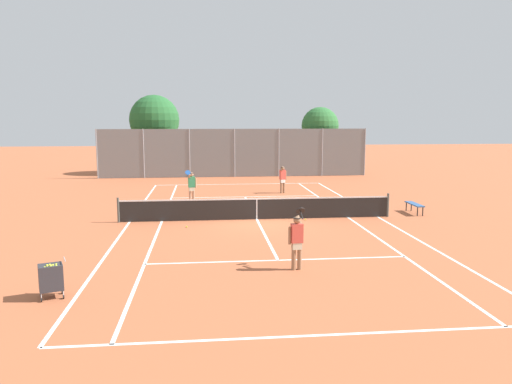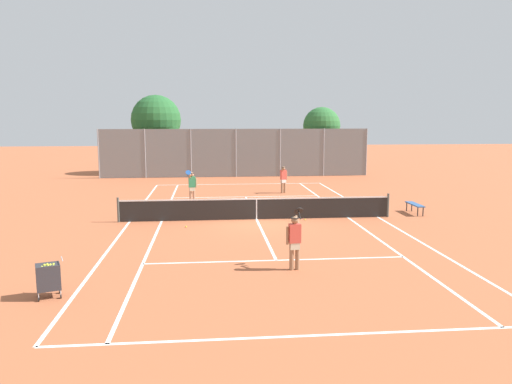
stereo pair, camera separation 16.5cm
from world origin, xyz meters
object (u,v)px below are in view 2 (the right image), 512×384
object	(u,v)px
tree_behind_left	(157,122)
tree_behind_right	(322,127)
courtside_bench	(415,205)
player_far_left	(192,185)
loose_tennis_ball_2	(186,227)
player_near_side	(295,239)
loose_tennis_ball_0	(305,220)
ball_cart	(48,277)
tennis_net	(257,208)
player_far_right	(283,178)
loose_tennis_ball_1	(309,204)

from	to	relation	value
tree_behind_left	tree_behind_right	size ratio (longest dim) A/B	1.18
courtside_bench	tree_behind_right	world-z (taller)	tree_behind_right
player_far_left	loose_tennis_ball_2	bearing A→B (deg)	-90.72
player_near_side	loose_tennis_ball_0	size ratio (longest dim) A/B	26.88
loose_tennis_ball_0	tree_behind_left	size ratio (longest dim) A/B	0.01
player_near_side	player_far_left	world-z (taller)	same
ball_cart	tennis_net	bearing A→B (deg)	56.24
player_far_right	tree_behind_left	bearing A→B (deg)	126.08
tree_behind_left	tree_behind_right	xyz separation A→B (m)	(13.06, -1.35, -0.41)
loose_tennis_ball_0	tennis_net	bearing A→B (deg)	169.81
player_far_right	tree_behind_right	world-z (taller)	tree_behind_right
player_near_side	loose_tennis_ball_1	xyz separation A→B (m)	(2.65, 10.91, -0.89)
tennis_net	loose_tennis_ball_2	bearing A→B (deg)	-156.20
player_far_right	tree_behind_right	size ratio (longest dim) A/B	0.30
tennis_net	loose_tennis_ball_0	bearing A→B (deg)	-10.19
courtside_bench	ball_cart	bearing A→B (deg)	-144.31
courtside_bench	tree_behind_left	size ratio (longest dim) A/B	0.24
ball_cart	player_far_left	xyz separation A→B (m)	(3.13, 13.81, 0.39)
tree_behind_right	loose_tennis_ball_0	bearing A→B (deg)	-105.06
tree_behind_left	loose_tennis_ball_0	bearing A→B (deg)	-67.33
loose_tennis_ball_1	tree_behind_left	distance (m)	18.57
courtside_bench	tree_behind_left	xyz separation A→B (m)	(-13.56, 18.52, 3.73)
player_near_side	tennis_net	bearing A→B (deg)	93.10
ball_cart	player_far_right	xyz separation A→B (m)	(8.42, 16.71, 0.38)
loose_tennis_ball_1	player_far_right	bearing A→B (deg)	99.71
tennis_net	loose_tennis_ball_1	distance (m)	4.68
courtside_bench	tree_behind_right	size ratio (longest dim) A/B	0.28
player_far_left	player_near_side	bearing A→B (deg)	-74.55
player_far_right	loose_tennis_ball_0	xyz separation A→B (m)	(-0.25, -8.00, -0.88)
player_far_left	loose_tennis_ball_0	world-z (taller)	player_far_left
ball_cart	tree_behind_right	world-z (taller)	tree_behind_right
tennis_net	ball_cart	world-z (taller)	tennis_net
tennis_net	player_near_side	size ratio (longest dim) A/B	6.76
player_far_right	tree_behind_right	bearing A→B (deg)	65.49
loose_tennis_ball_1	loose_tennis_ball_2	bearing A→B (deg)	-141.40
player_near_side	loose_tennis_ball_2	xyz separation A→B (m)	(-3.43, 6.07, -0.89)
player_far_right	player_near_side	bearing A→B (deg)	-97.38
ball_cart	loose_tennis_ball_0	world-z (taller)	ball_cart
player_near_side	player_far_left	xyz separation A→B (m)	(-3.35, 12.12, 0.00)
ball_cart	courtside_bench	world-z (taller)	ball_cart
loose_tennis_ball_0	courtside_bench	bearing A→B (deg)	10.81
player_far_left	player_far_right	bearing A→B (deg)	28.72
ball_cart	player_near_side	bearing A→B (deg)	14.63
loose_tennis_ball_1	tree_behind_right	size ratio (longest dim) A/B	0.01
ball_cart	loose_tennis_ball_0	bearing A→B (deg)	46.83
loose_tennis_ball_1	loose_tennis_ball_2	world-z (taller)	same
loose_tennis_ball_0	courtside_bench	xyz separation A→B (m)	(5.39, 1.03, 0.38)
player_far_left	loose_tennis_ball_2	world-z (taller)	player_far_left
tennis_net	player_near_side	distance (m)	7.42
player_near_side	player_far_left	bearing A→B (deg)	105.45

